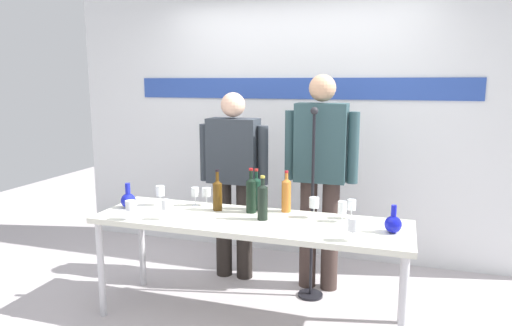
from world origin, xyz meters
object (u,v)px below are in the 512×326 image
(presenter_right, at_px, (321,169))
(wine_glass_left_2, at_px, (206,192))
(wine_bottle_2, at_px, (286,194))
(wine_bottle_0, at_px, (251,194))
(microphone_stand, at_px, (312,236))
(wine_bottle_3, at_px, (217,194))
(wine_glass_left_4, at_px, (160,191))
(wine_glass_right_0, at_px, (342,208))
(display_table, at_px, (250,228))
(wine_glass_left_0, at_px, (195,192))
(decanter_blue_left, at_px, (128,200))
(wine_bottle_1, at_px, (256,192))
(wine_glass_left_3, at_px, (130,206))
(wine_glass_right_1, at_px, (314,203))
(presenter_left, at_px, (234,173))
(wine_glass_right_2, at_px, (353,225))
(wine_glass_left_1, at_px, (166,205))
(wine_bottle_4, at_px, (263,200))
(decanter_blue_right, at_px, (393,224))
(wine_glass_right_3, at_px, (352,205))

(presenter_right, distance_m, wine_glass_left_2, 0.94)
(wine_glass_left_2, bearing_deg, wine_bottle_2, 1.67)
(wine_bottle_0, height_order, microphone_stand, microphone_stand)
(wine_bottle_3, distance_m, microphone_stand, 0.83)
(wine_bottle_0, bearing_deg, wine_glass_left_4, -177.64)
(wine_glass_right_0, height_order, microphone_stand, microphone_stand)
(display_table, relative_size, wine_glass_left_0, 15.23)
(decanter_blue_left, xyz_separation_m, wine_bottle_1, (0.95, 0.26, 0.07))
(presenter_right, xyz_separation_m, wine_bottle_2, (-0.18, -0.43, -0.12))
(display_table, relative_size, microphone_stand, 1.46)
(display_table, distance_m, wine_bottle_1, 0.33)
(wine_glass_left_3, relative_size, wine_glass_left_4, 0.90)
(wine_glass_left_3, relative_size, wine_glass_right_1, 0.94)
(presenter_left, bearing_deg, wine_glass_left_0, -106.36)
(presenter_right, height_order, wine_glass_right_2, presenter_right)
(wine_glass_left_1, relative_size, wine_glass_right_1, 0.98)
(wine_bottle_3, relative_size, wine_glass_left_0, 2.13)
(wine_glass_left_0, distance_m, wine_glass_right_0, 1.15)
(wine_bottle_4, height_order, wine_glass_left_3, wine_bottle_4)
(wine_glass_left_1, bearing_deg, display_table, 18.96)
(wine_bottle_2, relative_size, wine_glass_left_1, 2.13)
(wine_glass_left_0, distance_m, wine_glass_right_2, 1.34)
(decanter_blue_right, relative_size, wine_glass_left_3, 1.30)
(presenter_right, bearing_deg, wine_bottle_3, -141.40)
(decanter_blue_right, relative_size, wine_glass_left_4, 1.16)
(wine_bottle_2, relative_size, wine_bottle_4, 0.99)
(wine_bottle_0, distance_m, wine_glass_right_3, 0.73)
(wine_glass_left_0, bearing_deg, wine_bottle_3, -16.74)
(wine_glass_left_2, xyz_separation_m, wine_glass_right_0, (1.07, -0.11, -0.01))
(presenter_left, distance_m, microphone_stand, 0.86)
(decanter_blue_left, relative_size, wine_glass_right_1, 1.30)
(wine_glass_right_1, bearing_deg, decanter_blue_right, -18.05)
(wine_glass_left_2, bearing_deg, wine_glass_left_4, -162.11)
(presenter_right, xyz_separation_m, wine_glass_right_3, (0.30, -0.46, -0.16))
(wine_bottle_2, height_order, wine_glass_left_4, wine_bottle_2)
(wine_bottle_4, relative_size, wine_glass_right_3, 2.26)
(decanter_blue_left, relative_size, wine_glass_right_0, 1.33)
(wine_glass_left_4, relative_size, microphone_stand, 0.10)
(wine_bottle_4, xyz_separation_m, microphone_stand, (0.26, 0.48, -0.39))
(wine_glass_left_0, bearing_deg, wine_glass_right_0, -3.78)
(wine_glass_right_1, bearing_deg, wine_glass_right_3, 12.24)
(presenter_left, height_order, wine_bottle_2, presenter_left)
(wine_bottle_2, bearing_deg, wine_bottle_4, -113.77)
(presenter_right, xyz_separation_m, wine_glass_right_2, (0.37, -0.93, -0.16))
(wine_bottle_3, height_order, wine_glass_right_3, wine_bottle_3)
(wine_glass_left_1, height_order, wine_glass_right_3, wine_glass_left_1)
(wine_glass_left_0, relative_size, wine_glass_right_2, 1.01)
(decanter_blue_left, height_order, wine_glass_right_2, decanter_blue_left)
(wine_bottle_3, bearing_deg, presenter_right, 38.60)
(wine_glass_left_0, distance_m, wine_glass_right_1, 0.94)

